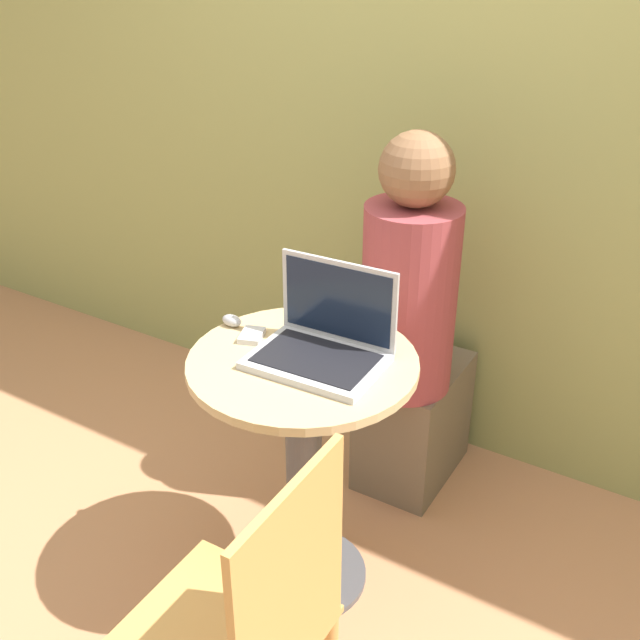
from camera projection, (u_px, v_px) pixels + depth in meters
ground_plane at (305, 575)px, 2.32m from camera, size 12.00×12.00×0.00m
back_wall at (455, 96)px, 2.41m from camera, size 7.00×0.05×2.60m
round_table at (304, 441)px, 2.08m from camera, size 0.61×0.61×0.78m
laptop at (324, 341)px, 1.94m from camera, size 0.34×0.26×0.25m
cell_phone at (252, 335)px, 2.06m from camera, size 0.08×0.10×0.02m
computer_mouse at (232, 321)px, 2.11m from camera, size 0.06×0.04×0.03m
chair_empty at (245, 637)px, 1.56m from camera, size 0.41×0.41×0.92m
person_seated at (412, 347)px, 2.47m from camera, size 0.30×0.47×1.28m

